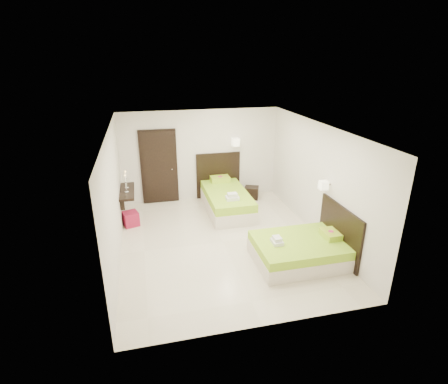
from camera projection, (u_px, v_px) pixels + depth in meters
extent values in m
plane|color=beige|center=(223.00, 242.00, 7.98)|extent=(5.50, 5.50, 0.00)
cube|color=beige|center=(227.00, 205.00, 9.54)|extent=(1.08, 2.17, 0.35)
cube|color=#7FB81D|center=(227.00, 195.00, 9.44)|extent=(1.07, 2.15, 0.22)
cube|color=black|center=(218.00, 175.00, 10.31)|extent=(1.30, 0.05, 1.36)
cube|color=#A1C323|center=(220.00, 179.00, 10.11)|extent=(0.54, 0.37, 0.15)
cylinder|color=#C02D5C|center=(220.00, 176.00, 10.08)|extent=(0.13, 0.13, 0.00)
cube|color=silver|center=(232.00, 198.00, 8.84)|extent=(0.33, 0.24, 0.09)
cube|color=silver|center=(232.00, 195.00, 8.81)|extent=(0.24, 0.18, 0.09)
cube|color=beige|center=(236.00, 142.00, 9.91)|extent=(0.20, 0.20, 0.22)
cylinder|color=#2D2116|center=(235.00, 142.00, 9.99)|extent=(0.03, 0.16, 0.03)
cube|color=beige|center=(299.00, 255.00, 7.20)|extent=(1.81, 1.36, 0.29)
cube|color=#7FB81D|center=(300.00, 245.00, 7.11)|extent=(1.79, 1.35, 0.18)
cube|color=black|center=(339.00, 232.00, 7.23)|extent=(0.05, 1.54, 1.13)
cube|color=#A1C323|center=(331.00, 234.00, 7.20)|extent=(0.31, 0.45, 0.13)
cylinder|color=#C02D5C|center=(331.00, 231.00, 7.18)|extent=(0.11, 0.11, 0.00)
cube|color=silver|center=(277.00, 242.00, 6.96)|extent=(0.20, 0.27, 0.07)
cube|color=silver|center=(277.00, 239.00, 6.93)|extent=(0.15, 0.20, 0.07)
cube|color=beige|center=(323.00, 185.00, 7.41)|extent=(0.16, 0.16, 0.18)
cylinder|color=#2D2116|center=(327.00, 185.00, 7.43)|extent=(0.16, 0.03, 0.03)
cube|color=black|center=(252.00, 193.00, 10.37)|extent=(0.50, 0.48, 0.35)
cube|color=maroon|center=(131.00, 219.00, 8.71)|extent=(0.44, 0.44, 0.35)
cube|color=black|center=(159.00, 167.00, 9.80)|extent=(1.02, 0.06, 2.14)
cube|color=black|center=(159.00, 168.00, 9.77)|extent=(0.88, 0.04, 2.06)
cylinder|color=silver|center=(172.00, 169.00, 9.83)|extent=(0.03, 0.10, 0.03)
cube|color=black|center=(127.00, 191.00, 8.69)|extent=(0.35, 1.20, 0.06)
cube|color=black|center=(122.00, 204.00, 8.31)|extent=(0.10, 0.04, 0.30)
cube|color=black|center=(123.00, 191.00, 9.12)|extent=(0.10, 0.04, 0.30)
cylinder|color=silver|center=(127.00, 192.00, 8.54)|extent=(0.10, 0.10, 0.02)
cylinder|color=silver|center=(126.00, 187.00, 8.49)|extent=(0.02, 0.02, 0.22)
cone|color=silver|center=(126.00, 182.00, 8.44)|extent=(0.07, 0.07, 0.04)
cylinder|color=white|center=(125.00, 179.00, 8.41)|extent=(0.02, 0.02, 0.15)
sphere|color=#FFB23F|center=(125.00, 175.00, 8.38)|extent=(0.02, 0.02, 0.02)
cylinder|color=silver|center=(127.00, 188.00, 8.81)|extent=(0.10, 0.10, 0.02)
cylinder|color=silver|center=(126.00, 183.00, 8.76)|extent=(0.02, 0.02, 0.22)
cone|color=silver|center=(126.00, 178.00, 8.72)|extent=(0.07, 0.07, 0.04)
cylinder|color=white|center=(126.00, 175.00, 8.68)|extent=(0.02, 0.02, 0.15)
sphere|color=#FFB23F|center=(125.00, 172.00, 8.65)|extent=(0.02, 0.02, 0.02)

